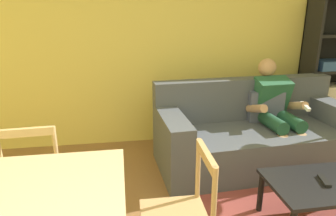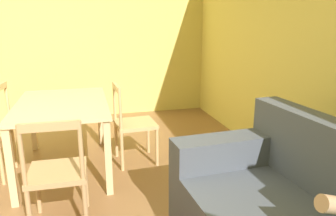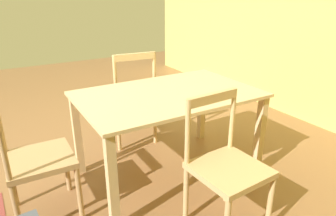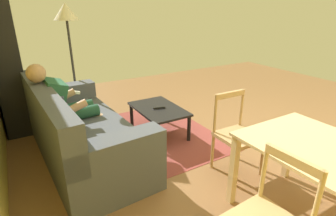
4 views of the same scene
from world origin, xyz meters
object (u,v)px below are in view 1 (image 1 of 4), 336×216
object	(u,v)px
dining_table	(1,208)
dining_chair_near_wall	(37,173)
person_lounging	(275,109)
couch	(253,135)
tv_remote	(324,181)
coffee_table	(324,188)
bookshelf	(334,84)

from	to	relation	value
dining_table	dining_chair_near_wall	world-z (taller)	dining_chair_near_wall
person_lounging	dining_table	distance (m)	2.86
couch	person_lounging	distance (m)	0.39
person_lounging	tv_remote	bearing A→B (deg)	-98.99
coffee_table	dining_table	distance (m)	2.30
couch	dining_table	bearing A→B (deg)	-146.50
person_lounging	tv_remote	world-z (taller)	person_lounging
person_lounging	tv_remote	xyz separation A→B (m)	(-0.19, -1.20, -0.19)
coffee_table	dining_table	world-z (taller)	dining_table
couch	dining_table	xyz separation A→B (m)	(-2.17, -1.44, 0.29)
dining_table	dining_chair_near_wall	xyz separation A→B (m)	(0.00, 0.72, -0.18)
tv_remote	dining_chair_near_wall	size ratio (longest dim) A/B	0.19
person_lounging	dining_table	world-z (taller)	person_lounging
dining_chair_near_wall	coffee_table	bearing A→B (deg)	-10.53
dining_table	tv_remote	bearing A→B (deg)	7.61
couch	bookshelf	xyz separation A→B (m)	(1.41, 0.62, 0.39)
dining_table	dining_chair_near_wall	distance (m)	0.74
bookshelf	dining_table	bearing A→B (deg)	-150.17
couch	coffee_table	bearing A→B (deg)	-85.45
tv_remote	person_lounging	bearing A→B (deg)	-83.74
tv_remote	bookshelf	bearing A→B (deg)	-111.99
dining_chair_near_wall	tv_remote	bearing A→B (deg)	-10.56
bookshelf	coffee_table	bearing A→B (deg)	-126.95
coffee_table	dining_chair_near_wall	xyz separation A→B (m)	(-2.26, 0.42, 0.10)
couch	tv_remote	bearing A→B (deg)	-86.09
coffee_table	person_lounging	bearing A→B (deg)	81.61
couch	person_lounging	world-z (taller)	person_lounging
dining_table	couch	bearing A→B (deg)	33.50
bookshelf	dining_chair_near_wall	world-z (taller)	bookshelf
dining_table	dining_chair_near_wall	size ratio (longest dim) A/B	1.56
dining_chair_near_wall	bookshelf	bearing A→B (deg)	20.44
couch	bookshelf	world-z (taller)	bookshelf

